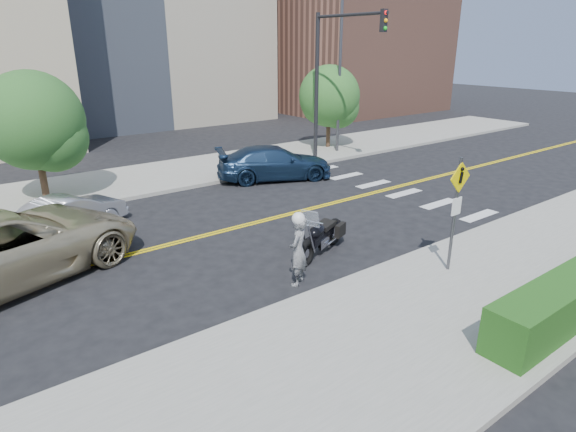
# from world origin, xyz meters

# --- Properties ---
(ground_plane) EXTENTS (120.00, 120.00, 0.00)m
(ground_plane) POSITION_xyz_m (0.00, 0.00, 0.00)
(ground_plane) COLOR black
(ground_plane) RESTS_ON ground
(sidewalk_near) EXTENTS (60.00, 5.00, 0.15)m
(sidewalk_near) POSITION_xyz_m (0.00, -7.50, 0.07)
(sidewalk_near) COLOR #9E9B91
(sidewalk_near) RESTS_ON ground_plane
(sidewalk_far) EXTENTS (60.00, 5.00, 0.15)m
(sidewalk_far) POSITION_xyz_m (0.00, 7.50, 0.07)
(sidewalk_far) COLOR #9E9B91
(sidewalk_far) RESTS_ON ground_plane
(building_right) EXTENTS (14.00, 12.00, 12.00)m
(building_right) POSITION_xyz_m (26.00, 20.00, 6.00)
(building_right) COLOR #8C5947
(building_right) RESTS_ON ground_plane
(lamp_post) EXTENTS (0.16, 0.16, 8.00)m
(lamp_post) POSITION_xyz_m (12.00, 6.50, 4.15)
(lamp_post) COLOR #4C4C51
(lamp_post) RESTS_ON sidewalk_far
(traffic_light) EXTENTS (0.28, 4.50, 7.00)m
(traffic_light) POSITION_xyz_m (10.00, 5.08, 4.67)
(traffic_light) COLOR black
(traffic_light) RESTS_ON sidewalk_far
(pedestrian_sign) EXTENTS (0.78, 0.08, 3.00)m
(pedestrian_sign) POSITION_xyz_m (4.20, -6.31, 1.96)
(pedestrian_sign) COLOR #4C4C51
(pedestrian_sign) RESTS_ON sidewalk_near
(motorcyclist) EXTENTS (0.79, 0.72, 1.92)m
(motorcyclist) POSITION_xyz_m (0.71, -4.34, 0.96)
(motorcyclist) COLOR #B6B6BB
(motorcyclist) RESTS_ON ground
(motorcycle) EXTENTS (2.63, 1.72, 1.54)m
(motorcycle) POSITION_xyz_m (2.41, -3.25, 0.77)
(motorcycle) COLOR black
(motorcycle) RESTS_ON ground
(suv) EXTENTS (7.49, 5.21, 1.90)m
(suv) POSITION_xyz_m (-5.09, 0.23, 0.95)
(suv) COLOR tan
(suv) RESTS_ON ground
(parked_car_silver) EXTENTS (3.86, 2.50, 1.20)m
(parked_car_silver) POSITION_xyz_m (-2.88, 2.98, 0.60)
(parked_car_silver) COLOR #A8A9B0
(parked_car_silver) RESTS_ON ground
(parked_car_blue) EXTENTS (5.52, 3.86, 1.48)m
(parked_car_blue) POSITION_xyz_m (6.10, 4.20, 0.74)
(parked_car_blue) COLOR navy
(parked_car_blue) RESTS_ON ground
(tree_far_a) EXTENTS (3.59, 3.59, 4.91)m
(tree_far_a) POSITION_xyz_m (-2.87, 6.70, 3.11)
(tree_far_a) COLOR #382619
(tree_far_a) RESTS_ON ground
(tree_far_b) EXTENTS (3.39, 3.39, 4.69)m
(tree_far_b) POSITION_xyz_m (12.32, 7.63, 2.99)
(tree_far_b) COLOR #382619
(tree_far_b) RESTS_ON ground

